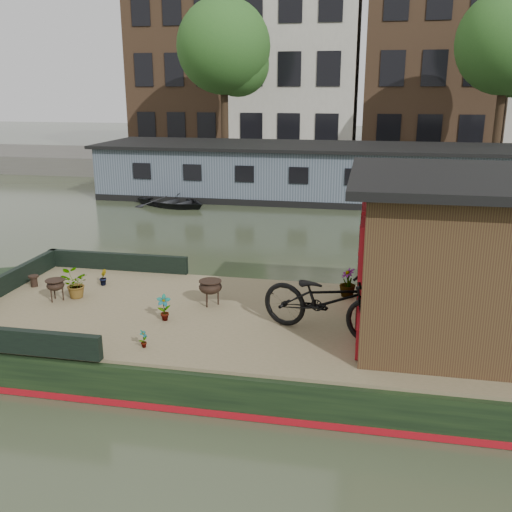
% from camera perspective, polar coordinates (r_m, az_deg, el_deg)
% --- Properties ---
extents(ground, '(120.00, 120.00, 0.00)m').
position_cam_1_polar(ground, '(9.48, 7.36, -10.23)').
color(ground, '#292F1E').
rests_on(ground, ground).
extents(houseboat_hull, '(14.01, 4.02, 0.60)m').
position_cam_1_polar(houseboat_hull, '(9.52, -0.68, -8.15)').
color(houseboat_hull, black).
rests_on(houseboat_hull, ground).
extents(houseboat_deck, '(11.80, 3.80, 0.05)m').
position_cam_1_polar(houseboat_deck, '(9.22, 7.51, -6.76)').
color(houseboat_deck, '#7C6B4D').
rests_on(houseboat_deck, houseboat_hull).
extents(bow_bulwark, '(3.00, 4.00, 0.35)m').
position_cam_1_polar(bow_bulwark, '(10.67, -20.77, -3.31)').
color(bow_bulwark, black).
rests_on(bow_bulwark, houseboat_deck).
extents(cabin, '(4.00, 3.50, 2.42)m').
position_cam_1_polar(cabin, '(8.96, 21.89, -0.02)').
color(cabin, '#331F14').
rests_on(cabin, houseboat_deck).
extents(bicycle, '(2.19, 1.35, 1.09)m').
position_cam_1_polar(bicycle, '(8.60, 7.02, -4.41)').
color(bicycle, black).
rests_on(bicycle, houseboat_deck).
extents(potted_plant_a, '(0.26, 0.21, 0.43)m').
position_cam_1_polar(potted_plant_a, '(9.25, -9.20, -5.13)').
color(potted_plant_a, '#9A5A2C').
rests_on(potted_plant_a, houseboat_deck).
extents(potted_plant_b, '(0.18, 0.20, 0.30)m').
position_cam_1_polar(potted_plant_b, '(11.16, -15.06, -2.07)').
color(potted_plant_b, brown).
rests_on(potted_plant_b, houseboat_deck).
extents(potted_plant_c, '(0.58, 0.55, 0.51)m').
position_cam_1_polar(potted_plant_c, '(10.58, -17.72, -2.71)').
color(potted_plant_c, '#AD4432').
rests_on(potted_plant_c, houseboat_deck).
extents(potted_plant_d, '(0.38, 0.38, 0.52)m').
position_cam_1_polar(potted_plant_d, '(10.28, 9.16, -2.62)').
color(potted_plant_d, maroon).
rests_on(potted_plant_d, houseboat_deck).
extents(potted_plant_e, '(0.12, 0.15, 0.27)m').
position_cam_1_polar(potted_plant_e, '(8.41, -11.18, -8.12)').
color(potted_plant_e, '#A53B30').
rests_on(potted_plant_e, houseboat_deck).
extents(brazier_front, '(0.36, 0.36, 0.39)m').
position_cam_1_polar(brazier_front, '(10.57, -19.37, -3.24)').
color(brazier_front, black).
rests_on(brazier_front, houseboat_deck).
extents(brazier_rear, '(0.54, 0.54, 0.44)m').
position_cam_1_polar(brazier_rear, '(9.81, -4.57, -3.67)').
color(brazier_rear, black).
rests_on(brazier_rear, houseboat_deck).
extents(bollard_port, '(0.19, 0.19, 0.21)m').
position_cam_1_polar(bollard_port, '(11.48, -21.32, -2.34)').
color(bollard_port, black).
rests_on(bollard_port, houseboat_deck).
extents(dinghy, '(3.44, 3.00, 0.59)m').
position_cam_1_polar(dinghy, '(21.51, -8.36, 5.75)').
color(dinghy, black).
rests_on(dinghy, ground).
extents(far_houseboat, '(20.40, 4.40, 2.11)m').
position_cam_1_polar(far_houseboat, '(22.71, 9.98, 7.96)').
color(far_houseboat, slate).
rests_on(far_houseboat, ground).
extents(quay, '(60.00, 6.00, 0.90)m').
position_cam_1_polar(quay, '(29.22, 10.28, 8.78)').
color(quay, '#47443F').
rests_on(quay, ground).
extents(townhouse_row, '(27.25, 8.00, 16.50)m').
position_cam_1_polar(townhouse_row, '(36.15, 11.45, 21.99)').
color(townhouse_row, brown).
rests_on(townhouse_row, ground).
extents(tree_left, '(4.40, 4.40, 7.40)m').
position_cam_1_polar(tree_left, '(28.41, -2.92, 19.81)').
color(tree_left, '#332316').
rests_on(tree_left, quay).
extents(tree_right, '(4.40, 4.40, 7.40)m').
position_cam_1_polar(tree_right, '(28.17, 24.09, 18.51)').
color(tree_right, '#332316').
rests_on(tree_right, quay).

